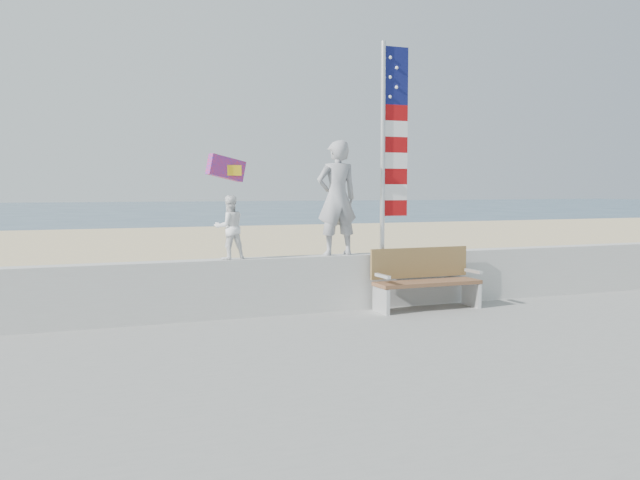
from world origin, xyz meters
The scene contains 9 objects.
ground centered at (0.00, 0.00, 0.00)m, with size 220.00×220.00×0.00m, color #314C63.
sand centered at (0.00, 9.00, 0.04)m, with size 90.00×40.00×0.08m, color beige.
boardwalk centered at (0.00, -4.00, 0.13)m, with size 50.00×12.40×0.10m, color gray.
seawall centered at (0.00, 2.00, 0.63)m, with size 30.00×0.35×0.90m, color beige.
adult centered at (0.57, 2.00, 2.01)m, with size 0.68×0.45×1.86m, color #939499.
child centered at (-1.22, 2.00, 1.57)m, with size 0.48×0.37×0.98m, color white.
bench centered at (1.96, 1.55, 0.69)m, with size 1.80×0.57×1.00m.
flag centered at (1.53, 2.00, 2.99)m, with size 0.50×0.08×3.50m.
parafoil_kite centered at (-0.37, 5.53, 2.58)m, with size 0.86×0.39×0.58m.
Camera 1 is at (-3.72, -8.13, 2.16)m, focal length 38.00 mm.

